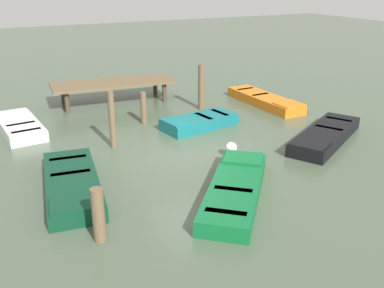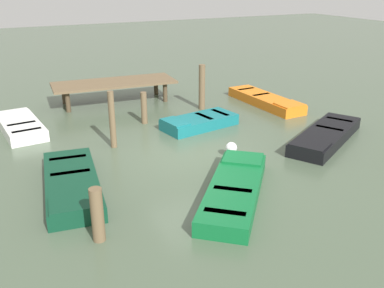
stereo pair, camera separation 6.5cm
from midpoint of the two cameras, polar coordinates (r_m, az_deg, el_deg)
The scene contains 13 objects.
ground_plane at distance 13.73m, azimuth -0.14°, elevation -1.36°, with size 80.00×80.00×0.00m, color #475642.
dock_segment at distance 19.45m, azimuth -10.48°, elevation 7.83°, with size 5.46×2.35×0.95m.
rowboat_black at distance 15.39m, azimuth 17.18°, elevation 1.09°, with size 4.24×3.10×0.46m.
rowboat_dark_green at distance 11.80m, azimuth -15.79°, elevation -5.12°, with size 1.84×4.02×0.46m.
rowboat_green at distance 11.14m, azimuth 5.58°, elevation -5.99°, with size 3.59×3.92×0.46m.
rowboat_white at distance 16.82m, azimuth -21.99°, elevation 2.19°, with size 1.53×3.18×0.46m.
rowboat_teal at distance 16.09m, azimuth 0.78°, elevation 2.97°, with size 3.00×1.71×0.46m.
rowboat_orange at distance 19.22m, azimuth 9.56°, elevation 5.79°, with size 1.30×4.18×0.46m.
mooring_piling_near_right at distance 14.20m, azimuth -10.72°, elevation 3.16°, with size 0.20×0.20×1.91m, color brown.
mooring_piling_center at distance 9.40m, azimuth -12.53°, elevation -9.21°, with size 0.28×0.28×1.25m, color brown.
mooring_piling_far_left at distance 18.18m, azimuth 1.14°, elevation 7.57°, with size 0.27×0.27×1.90m, color brown.
mooring_piling_far_right at distance 16.51m, azimuth -6.57°, elevation 4.78°, with size 0.23×0.23×1.23m, color brown.
marker_buoy at distance 13.50m, azimuth 5.11°, elevation -0.55°, with size 0.36×0.36×0.48m.
Camera 1 is at (-5.67, -11.30, 5.36)m, focal length 40.13 mm.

